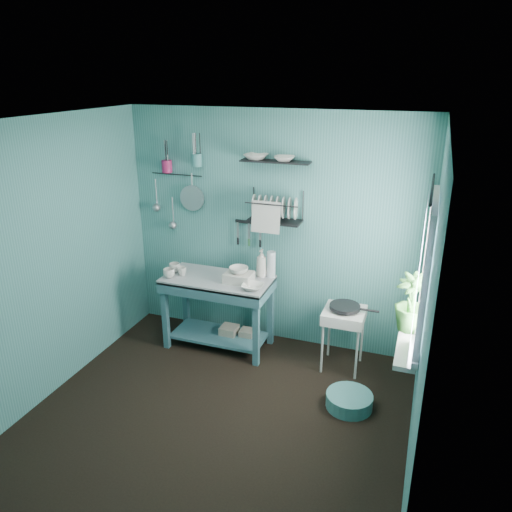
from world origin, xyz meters
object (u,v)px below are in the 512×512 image
(storage_tin_small, at_px, (247,338))
(storage_tin_large, at_px, (229,335))
(mug_left, at_px, (169,273))
(colander, at_px, (192,198))
(dish_rack, at_px, (275,207))
(utensil_cup_teal, at_px, (197,160))
(wash_tub, at_px, (239,277))
(potted_plant, at_px, (412,302))
(frying_pan, at_px, (345,307))
(floor_basin, at_px, (349,401))
(utensil_cup_magenta, at_px, (167,166))
(hotplate_stand, at_px, (343,339))
(mug_mid, at_px, (182,271))
(soap_bottle, at_px, (262,263))
(mug_right, at_px, (175,268))
(water_bottle, at_px, (271,264))
(work_counter, at_px, (218,312))

(storage_tin_small, bearing_deg, storage_tin_large, -171.47)
(mug_left, distance_m, colander, 0.86)
(dish_rack, bearing_deg, utensil_cup_teal, 178.91)
(mug_left, relative_size, dish_rack, 0.22)
(wash_tub, xyz_separation_m, potted_plant, (1.71, -0.50, 0.22))
(mug_left, xyz_separation_m, frying_pan, (1.82, 0.19, -0.17))
(utensil_cup_teal, relative_size, floor_basin, 0.31)
(utensil_cup_magenta, distance_m, storage_tin_small, 2.05)
(dish_rack, bearing_deg, potted_plant, -26.71)
(wash_tub, distance_m, utensil_cup_teal, 1.30)
(hotplate_stand, height_order, floor_basin, hotplate_stand)
(wash_tub, height_order, storage_tin_small, wash_tub)
(mug_mid, bearing_deg, wash_tub, 3.63)
(wash_tub, relative_size, storage_tin_small, 1.40)
(soap_bottle, height_order, potted_plant, potted_plant)
(mug_right, bearing_deg, water_bottle, 12.17)
(work_counter, bearing_deg, water_bottle, 26.65)
(mug_right, relative_size, utensil_cup_teal, 0.95)
(mug_right, relative_size, hotplate_stand, 0.19)
(mug_right, xyz_separation_m, floor_basin, (2.03, -0.60, -0.78))
(dish_rack, bearing_deg, mug_left, -154.87)
(hotplate_stand, height_order, utensil_cup_magenta, utensil_cup_magenta)
(colander, bearing_deg, frying_pan, -10.24)
(mug_right, height_order, hotplate_stand, mug_right)
(soap_bottle, bearing_deg, mug_right, -167.74)
(mug_mid, relative_size, water_bottle, 0.36)
(work_counter, xyz_separation_m, mug_mid, (-0.38, -0.06, 0.45))
(soap_bottle, relative_size, storage_tin_small, 1.49)
(mug_mid, bearing_deg, storage_tin_large, 12.91)
(mug_right, distance_m, wash_tub, 0.75)
(water_bottle, xyz_separation_m, floor_basin, (1.01, -0.82, -0.88))
(dish_rack, height_order, storage_tin_large, dish_rack)
(storage_tin_large, bearing_deg, water_bottle, 22.04)
(work_counter, bearing_deg, mug_mid, -167.31)
(mug_right, xyz_separation_m, soap_bottle, (0.92, 0.20, 0.10))
(wash_tub, xyz_separation_m, utensil_cup_teal, (-0.59, 0.34, 1.11))
(frying_pan, bearing_deg, utensil_cup_magenta, 171.91)
(utensil_cup_teal, distance_m, floor_basin, 2.82)
(mug_right, relative_size, frying_pan, 0.41)
(water_bottle, relative_size, colander, 1.00)
(storage_tin_small, bearing_deg, water_bottle, 32.47)
(mug_mid, distance_m, frying_pan, 1.73)
(mug_right, relative_size, potted_plant, 0.25)
(hotplate_stand, bearing_deg, work_counter, -171.73)
(mug_mid, height_order, soap_bottle, soap_bottle)
(hotplate_stand, height_order, utensil_cup_teal, utensil_cup_teal)
(mug_left, distance_m, storage_tin_large, 0.96)
(mug_right, distance_m, frying_pan, 1.85)
(storage_tin_small, bearing_deg, floor_basin, -28.83)
(work_counter, distance_m, soap_bottle, 0.72)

